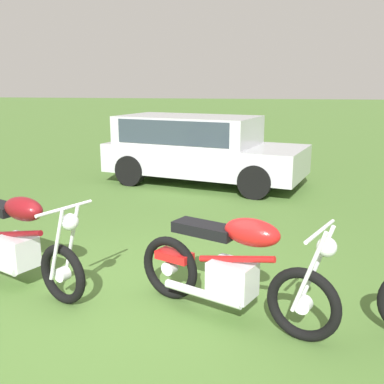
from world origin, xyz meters
TOP-DOWN VIEW (x-y plane):
  - ground_plane at (0.00, 0.00)m, footprint 120.00×120.00m
  - motorcycle_maroon at (-1.17, 0.16)m, footprint 1.92×1.11m
  - motorcycle_red at (1.13, -0.13)m, footprint 1.88×1.07m
  - car_silver at (-0.15, 5.56)m, footprint 4.43×2.76m

SIDE VIEW (x-z plane):
  - ground_plane at x=0.00m, z-range 0.00..0.00m
  - motorcycle_red at x=1.13m, z-range -0.02..1.00m
  - motorcycle_maroon at x=-1.17m, z-range -0.01..1.00m
  - car_silver at x=-0.15m, z-range 0.12..1.55m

